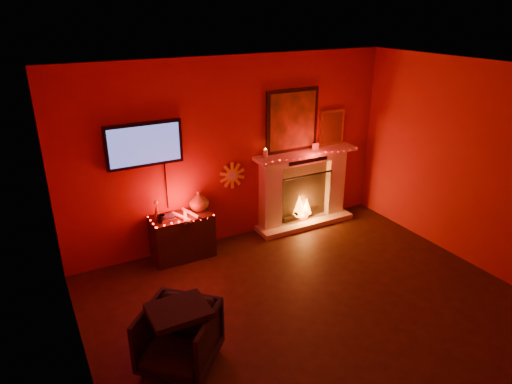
{
  "coord_description": "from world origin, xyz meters",
  "views": [
    {
      "loc": [
        -2.71,
        -3.19,
        3.31
      ],
      "look_at": [
        -0.07,
        1.7,
        1.03
      ],
      "focal_mm": 32.0,
      "sensor_mm": 36.0,
      "label": 1
    }
  ],
  "objects_px": {
    "sunburst_clock": "(232,175)",
    "armchair": "(179,338)",
    "fireplace": "(303,181)",
    "tv": "(144,145)",
    "console_table": "(184,233)"
  },
  "relations": [
    {
      "from": "tv",
      "to": "console_table",
      "type": "relative_size",
      "value": 1.34
    },
    {
      "from": "fireplace",
      "to": "console_table",
      "type": "bearing_deg",
      "value": -176.52
    },
    {
      "from": "fireplace",
      "to": "tv",
      "type": "relative_size",
      "value": 1.76
    },
    {
      "from": "fireplace",
      "to": "armchair",
      "type": "relative_size",
      "value": 3.09
    },
    {
      "from": "sunburst_clock",
      "to": "console_table",
      "type": "bearing_deg",
      "value": -166.02
    },
    {
      "from": "sunburst_clock",
      "to": "console_table",
      "type": "relative_size",
      "value": 0.43
    },
    {
      "from": "sunburst_clock",
      "to": "console_table",
      "type": "height_order",
      "value": "sunburst_clock"
    },
    {
      "from": "sunburst_clock",
      "to": "armchair",
      "type": "height_order",
      "value": "sunburst_clock"
    },
    {
      "from": "armchair",
      "to": "sunburst_clock",
      "type": "bearing_deg",
      "value": 96.98
    },
    {
      "from": "console_table",
      "to": "armchair",
      "type": "bearing_deg",
      "value": -111.14
    },
    {
      "from": "tv",
      "to": "console_table",
      "type": "distance_m",
      "value": 1.35
    },
    {
      "from": "sunburst_clock",
      "to": "armchair",
      "type": "relative_size",
      "value": 0.57
    },
    {
      "from": "tv",
      "to": "sunburst_clock",
      "type": "xyz_separation_m",
      "value": [
        1.25,
        0.03,
        -0.65
      ]
    },
    {
      "from": "tv",
      "to": "armchair",
      "type": "bearing_deg",
      "value": -100.05
    },
    {
      "from": "sunburst_clock",
      "to": "console_table",
      "type": "xyz_separation_m",
      "value": [
        -0.87,
        -0.22,
        -0.63
      ]
    }
  ]
}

